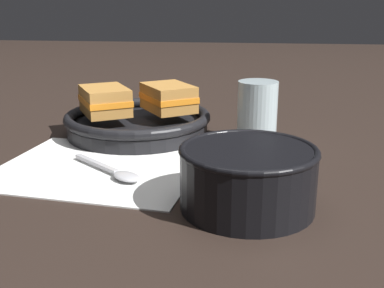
% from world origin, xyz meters
% --- Properties ---
extents(ground_plane, '(4.00, 4.00, 0.00)m').
position_xyz_m(ground_plane, '(0.00, 0.00, 0.00)').
color(ground_plane, black).
extents(napkin, '(0.31, 0.27, 0.00)m').
position_xyz_m(napkin, '(-0.10, 0.01, 0.00)').
color(napkin, white).
rests_on(napkin, ground_plane).
extents(soup_bowl, '(0.16, 0.16, 0.07)m').
position_xyz_m(soup_bowl, '(0.11, -0.10, 0.04)').
color(soup_bowl, black).
rests_on(soup_bowl, ground_plane).
extents(spoon, '(0.12, 0.11, 0.01)m').
position_xyz_m(spoon, '(-0.06, -0.02, 0.01)').
color(spoon, '#B7B7BC').
rests_on(spoon, napkin).
extents(skillet, '(0.26, 0.26, 0.04)m').
position_xyz_m(skillet, '(-0.08, 0.19, 0.02)').
color(skillet, black).
rests_on(skillet, ground_plane).
extents(sandwich_near_left, '(0.11, 0.12, 0.05)m').
position_xyz_m(sandwich_near_left, '(-0.14, 0.17, 0.06)').
color(sandwich_near_left, '#B27A38').
rests_on(sandwich_near_left, skillet).
extents(sandwich_near_right, '(0.12, 0.12, 0.05)m').
position_xyz_m(sandwich_near_right, '(-0.03, 0.21, 0.06)').
color(sandwich_near_right, '#B27A38').
rests_on(sandwich_near_right, skillet).
extents(drinking_glass, '(0.07, 0.07, 0.11)m').
position_xyz_m(drinking_glass, '(0.13, 0.16, 0.05)').
color(drinking_glass, silver).
rests_on(drinking_glass, ground_plane).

